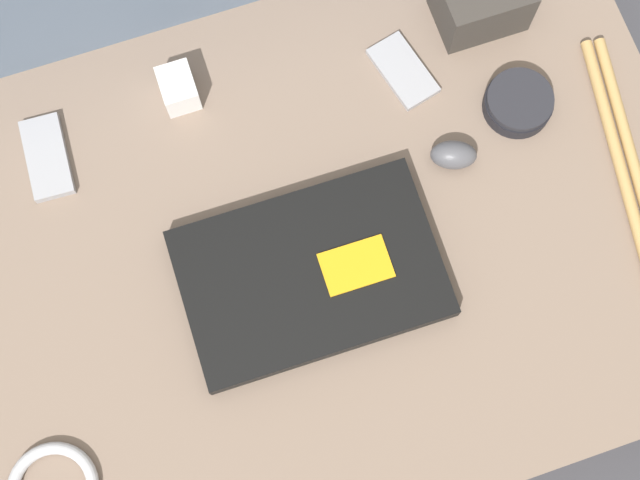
{
  "coord_description": "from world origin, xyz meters",
  "views": [
    {
      "loc": [
        -0.1,
        -0.29,
        1.31
      ],
      "look_at": [
        0.0,
        0.0,
        0.16
      ],
      "focal_mm": 50.0,
      "sensor_mm": 36.0,
      "label": 1
    }
  ],
  "objects_px": {
    "laptop": "(311,274)",
    "computer_mouse": "(454,155)",
    "charger_brick": "(178,88)",
    "camera_pouch": "(482,1)",
    "phone_silver": "(47,157)",
    "speaker_puck": "(518,103)",
    "phone_black": "(403,71)"
  },
  "relations": [
    {
      "from": "phone_black",
      "to": "camera_pouch",
      "type": "xyz_separation_m",
      "value": [
        0.13,
        0.05,
        0.04
      ]
    },
    {
      "from": "speaker_puck",
      "to": "phone_silver",
      "type": "xyz_separation_m",
      "value": [
        -0.64,
        0.14,
        -0.01
      ]
    },
    {
      "from": "laptop",
      "to": "charger_brick",
      "type": "relative_size",
      "value": 5.76
    },
    {
      "from": "laptop",
      "to": "camera_pouch",
      "type": "distance_m",
      "value": 0.46
    },
    {
      "from": "speaker_puck",
      "to": "camera_pouch",
      "type": "distance_m",
      "value": 0.15
    },
    {
      "from": "phone_silver",
      "to": "charger_brick",
      "type": "height_order",
      "value": "charger_brick"
    },
    {
      "from": "phone_silver",
      "to": "camera_pouch",
      "type": "distance_m",
      "value": 0.65
    },
    {
      "from": "computer_mouse",
      "to": "speaker_puck",
      "type": "distance_m",
      "value": 0.12
    },
    {
      "from": "phone_black",
      "to": "charger_brick",
      "type": "distance_m",
      "value": 0.32
    },
    {
      "from": "speaker_puck",
      "to": "charger_brick",
      "type": "relative_size",
      "value": 1.62
    },
    {
      "from": "computer_mouse",
      "to": "phone_silver",
      "type": "bearing_deg",
      "value": -177.89
    },
    {
      "from": "charger_brick",
      "to": "laptop",
      "type": "bearing_deg",
      "value": -73.46
    },
    {
      "from": "phone_silver",
      "to": "camera_pouch",
      "type": "xyz_separation_m",
      "value": [
        0.64,
        0.02,
        0.03
      ]
    },
    {
      "from": "laptop",
      "to": "charger_brick",
      "type": "bearing_deg",
      "value": 107.29
    },
    {
      "from": "laptop",
      "to": "phone_black",
      "type": "bearing_deg",
      "value": 48.48
    },
    {
      "from": "phone_silver",
      "to": "camera_pouch",
      "type": "height_order",
      "value": "camera_pouch"
    },
    {
      "from": "laptop",
      "to": "phone_silver",
      "type": "relative_size",
      "value": 2.81
    },
    {
      "from": "camera_pouch",
      "to": "phone_silver",
      "type": "bearing_deg",
      "value": -178.54
    },
    {
      "from": "phone_black",
      "to": "camera_pouch",
      "type": "relative_size",
      "value": 0.96
    },
    {
      "from": "computer_mouse",
      "to": "speaker_puck",
      "type": "height_order",
      "value": "computer_mouse"
    },
    {
      "from": "computer_mouse",
      "to": "charger_brick",
      "type": "bearing_deg",
      "value": 167.93
    },
    {
      "from": "speaker_puck",
      "to": "charger_brick",
      "type": "distance_m",
      "value": 0.47
    },
    {
      "from": "computer_mouse",
      "to": "camera_pouch",
      "type": "bearing_deg",
      "value": 80.71
    },
    {
      "from": "phone_silver",
      "to": "charger_brick",
      "type": "distance_m",
      "value": 0.2
    },
    {
      "from": "computer_mouse",
      "to": "phone_black",
      "type": "bearing_deg",
      "value": 118.31
    },
    {
      "from": "computer_mouse",
      "to": "camera_pouch",
      "type": "distance_m",
      "value": 0.23
    },
    {
      "from": "laptop",
      "to": "computer_mouse",
      "type": "distance_m",
      "value": 0.26
    },
    {
      "from": "laptop",
      "to": "phone_silver",
      "type": "xyz_separation_m",
      "value": [
        -0.29,
        0.27,
        -0.01
      ]
    },
    {
      "from": "laptop",
      "to": "computer_mouse",
      "type": "bearing_deg",
      "value": 22.44
    },
    {
      "from": "phone_black",
      "to": "speaker_puck",
      "type": "bearing_deg",
      "value": -51.22
    },
    {
      "from": "camera_pouch",
      "to": "charger_brick",
      "type": "relative_size",
      "value": 2.07
    },
    {
      "from": "camera_pouch",
      "to": "laptop",
      "type": "bearing_deg",
      "value": -140.41
    }
  ]
}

